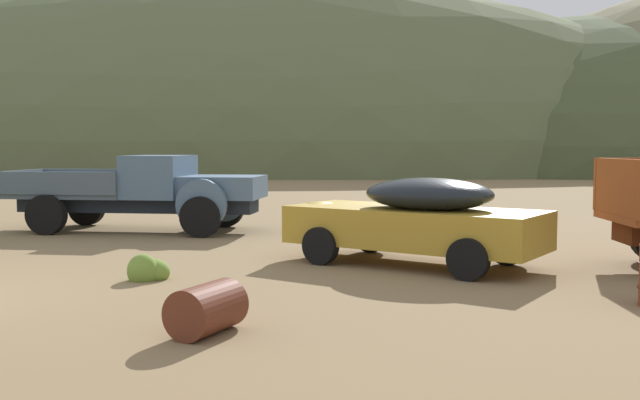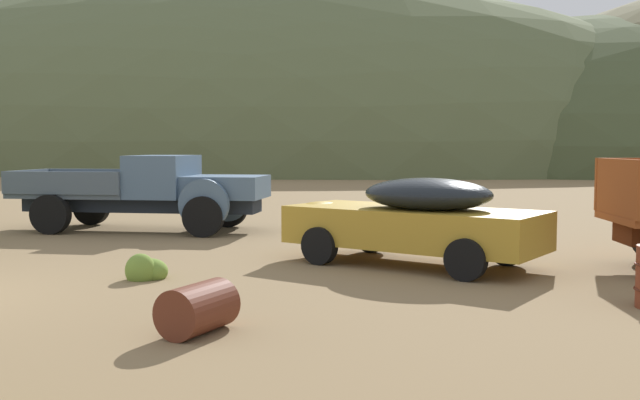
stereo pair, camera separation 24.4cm
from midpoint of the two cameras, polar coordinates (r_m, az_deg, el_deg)
The scene contains 6 objects.
hill_far_right at distance 77.23m, azimuth -9.73°, elevation 2.59°, with size 102.99×56.27×36.56m, color #56603D.
hill_distant at distance 87.02m, azimuth 21.12°, elevation 2.55°, with size 92.52×76.88×30.50m, color #424C2D.
truck_chalk_blue at distance 18.73m, azimuth -12.93°, elevation 0.66°, with size 6.46×3.05×1.89m.
car_mustard at distance 13.22m, azimuth 6.28°, elevation -1.48°, with size 5.08×3.17×1.57m.
oil_drum_tipped at distance 8.48m, azimuth -9.62°, elevation -8.35°, with size 0.72×0.98×0.58m.
bush_lone_scrub at distance 12.07m, azimuth -13.80°, elevation -5.41°, with size 0.62×0.64×0.54m.
Camera 1 is at (8.45, -7.53, 2.13)m, focal length 41.21 mm.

